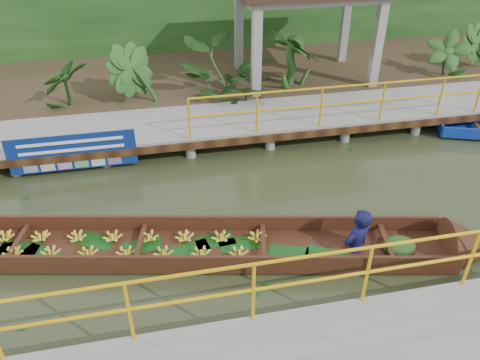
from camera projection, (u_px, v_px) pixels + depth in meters
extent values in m
plane|color=#283018|center=(256.00, 217.00, 9.40)|extent=(80.00, 80.00, 0.00)
cube|color=#332719|center=(203.00, 77.00, 15.45)|extent=(30.00, 8.00, 0.45)
cube|color=gray|center=(225.00, 121.00, 12.01)|extent=(16.00, 2.00, 0.15)
cube|color=black|center=(232.00, 141.00, 11.23)|extent=(16.00, 0.12, 0.18)
cylinder|color=#E6A90C|center=(345.00, 86.00, 11.12)|extent=(7.50, 0.05, 0.05)
cylinder|color=#E6A90C|center=(343.00, 104.00, 11.36)|extent=(7.50, 0.05, 0.05)
cylinder|color=#E6A90C|center=(342.00, 106.00, 11.39)|extent=(0.05, 0.05, 1.00)
cylinder|color=gray|center=(61.00, 162.00, 10.81)|extent=(0.24, 0.24, 0.55)
cylinder|color=gray|center=(68.00, 131.00, 12.13)|extent=(0.24, 0.24, 0.55)
cylinder|color=gray|center=(149.00, 153.00, 11.16)|extent=(0.24, 0.24, 0.55)
cylinder|color=gray|center=(146.00, 124.00, 12.47)|extent=(0.24, 0.24, 0.55)
cylinder|color=gray|center=(231.00, 145.00, 11.50)|extent=(0.24, 0.24, 0.55)
cylinder|color=gray|center=(220.00, 117.00, 12.82)|extent=(0.24, 0.24, 0.55)
cylinder|color=gray|center=(308.00, 137.00, 11.85)|extent=(0.24, 0.24, 0.55)
cylinder|color=gray|center=(290.00, 111.00, 13.17)|extent=(0.24, 0.24, 0.55)
cylinder|color=gray|center=(381.00, 130.00, 12.19)|extent=(0.24, 0.24, 0.55)
cylinder|color=gray|center=(356.00, 105.00, 13.51)|extent=(0.24, 0.24, 0.55)
cylinder|color=gray|center=(450.00, 123.00, 12.54)|extent=(0.24, 0.24, 0.55)
cylinder|color=gray|center=(419.00, 100.00, 13.86)|extent=(0.24, 0.24, 0.55)
cylinder|color=gray|center=(231.00, 145.00, 11.50)|extent=(0.24, 0.24, 0.55)
cylinder|color=#E6A90C|center=(387.00, 245.00, 6.17)|extent=(10.00, 0.05, 0.05)
cylinder|color=#E6A90C|center=(381.00, 270.00, 6.41)|extent=(10.00, 0.05, 0.05)
cylinder|color=#E6A90C|center=(380.00, 273.00, 6.44)|extent=(0.05, 0.05, 1.00)
cube|color=gray|center=(256.00, 56.00, 12.94)|extent=(0.25, 0.25, 2.80)
cube|color=gray|center=(377.00, 48.00, 13.56)|extent=(0.25, 0.25, 2.80)
cube|color=gray|center=(239.00, 33.00, 14.91)|extent=(0.25, 0.25, 2.80)
cube|color=gray|center=(345.00, 27.00, 15.54)|extent=(0.25, 0.25, 2.80)
cube|color=#153B13|center=(191.00, 4.00, 16.55)|extent=(30.00, 0.80, 4.00)
cube|color=#371B0F|center=(202.00, 250.00, 8.46)|extent=(8.88, 2.92, 0.07)
cube|color=#371B0F|center=(204.00, 224.00, 8.84)|extent=(8.66, 1.90, 0.38)
cube|color=#371B0F|center=(200.00, 265.00, 7.91)|extent=(8.66, 1.90, 0.38)
cone|color=#371B0F|center=(475.00, 247.00, 8.40)|extent=(1.30, 1.27, 1.06)
ellipsoid|color=#153B13|center=(399.00, 246.00, 8.39)|extent=(0.71, 0.60, 0.29)
imported|color=#0F1039|center=(362.00, 211.00, 7.97)|extent=(0.74, 0.63, 1.71)
cube|color=navy|center=(439.00, 125.00, 12.46)|extent=(0.35, 0.83, 0.29)
cube|color=black|center=(477.00, 126.00, 12.32)|extent=(0.39, 0.84, 0.05)
cube|color=navy|center=(73.00, 152.00, 10.51)|extent=(2.81, 0.03, 0.88)
cube|color=white|center=(70.00, 142.00, 10.35)|extent=(2.28, 0.01, 0.07)
cube|color=white|center=(72.00, 150.00, 10.45)|extent=(2.28, 0.01, 0.07)
imported|color=#153B13|center=(63.00, 80.00, 12.39)|extent=(1.26, 1.26, 1.58)
imported|color=#153B13|center=(140.00, 75.00, 12.74)|extent=(1.26, 1.26, 1.58)
imported|color=#153B13|center=(230.00, 68.00, 13.17)|extent=(1.26, 1.26, 1.58)
imported|color=#153B13|center=(297.00, 63.00, 13.52)|extent=(1.26, 1.26, 1.58)
imported|color=#153B13|center=(453.00, 52.00, 14.38)|extent=(1.26, 1.26, 1.58)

